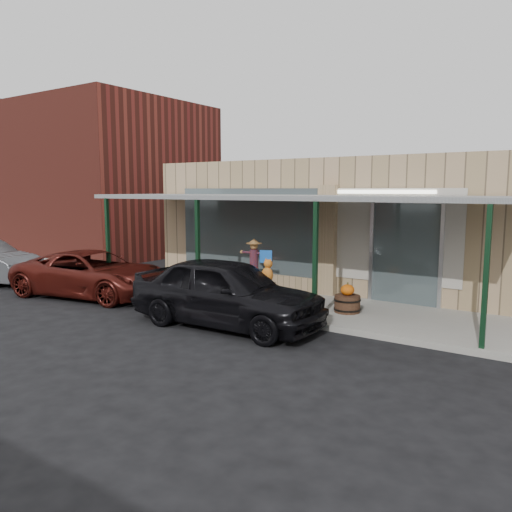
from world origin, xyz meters
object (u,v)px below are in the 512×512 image
Objects in this scene: barrel_pumpkin at (347,302)px; parked_sedan at (227,292)px; handicap_sign at (266,272)px; car_maroon at (93,274)px; barrel_scarecrow at (254,275)px.

barrel_pumpkin is 0.17× the size of parked_sedan.
handicap_sign is (-1.84, -0.99, 0.74)m from barrel_pumpkin.
parked_sedan is (-0.27, -1.33, -0.33)m from handicap_sign.
barrel_scarecrow is at bearing -70.42° from car_maroon.
barrel_scarecrow is at bearing 170.08° from barrel_pumpkin.
barrel_scarecrow is 1.06× the size of handicap_sign.
parked_sedan reaches higher than barrel_pumpkin.
parked_sedan is 5.48m from car_maroon.
barrel_pumpkin is (3.26, -0.57, -0.29)m from barrel_scarecrow.
barrel_scarecrow is at bearing 115.30° from handicap_sign.
handicap_sign is at bearing -151.60° from barrel_pumpkin.
car_maroon is at bearing 171.98° from handicap_sign.
handicap_sign is 0.32× the size of parked_sedan.
barrel_pumpkin is at bearing -19.03° from barrel_scarecrow.
parked_sedan is at bearing -77.32° from barrel_scarecrow.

